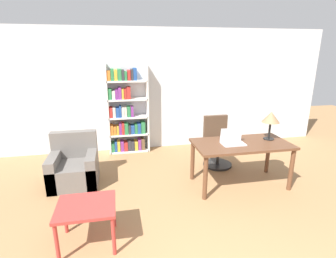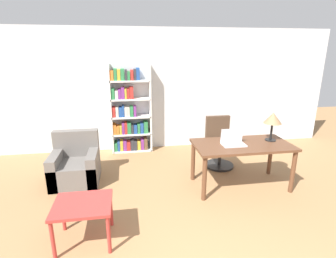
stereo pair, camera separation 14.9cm
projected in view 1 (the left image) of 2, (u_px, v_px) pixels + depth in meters
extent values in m
cube|color=silver|center=(159.00, 90.00, 5.94)|extent=(8.00, 0.06, 2.70)
cube|color=brown|center=(242.00, 144.00, 4.31)|extent=(1.58, 0.80, 0.04)
cylinder|color=brown|center=(205.00, 178.00, 3.96)|extent=(0.07, 0.07, 0.71)
cylinder|color=brown|center=(291.00, 170.00, 4.24)|extent=(0.07, 0.07, 0.71)
cylinder|color=brown|center=(193.00, 160.00, 4.60)|extent=(0.07, 0.07, 0.71)
cylinder|color=brown|center=(268.00, 154.00, 4.88)|extent=(0.07, 0.07, 0.71)
cube|color=silver|center=(233.00, 144.00, 4.23)|extent=(0.37, 0.23, 0.02)
cube|color=silver|center=(231.00, 135.00, 4.29)|extent=(0.37, 0.04, 0.23)
cube|color=white|center=(231.00, 135.00, 4.30)|extent=(0.33, 0.03, 0.20)
cylinder|color=black|center=(269.00, 139.00, 4.49)|extent=(0.18, 0.18, 0.01)
cylinder|color=black|center=(270.00, 130.00, 4.45)|extent=(0.04, 0.04, 0.28)
cone|color=#93704C|center=(271.00, 117.00, 4.38)|extent=(0.29, 0.29, 0.18)
cylinder|color=black|center=(217.00, 164.00, 5.25)|extent=(0.56, 0.56, 0.04)
cylinder|color=#262626|center=(218.00, 156.00, 5.20)|extent=(0.06, 0.06, 0.33)
cube|color=#4C3828|center=(218.00, 146.00, 5.14)|extent=(0.50, 0.50, 0.10)
cube|color=#4C3828|center=(215.00, 128.00, 5.25)|extent=(0.48, 0.08, 0.51)
cube|color=#B2332D|center=(86.00, 206.00, 3.00)|extent=(0.66, 0.57, 0.04)
cylinder|color=#B2332D|center=(57.00, 244.00, 2.79)|extent=(0.04, 0.04, 0.48)
cylinder|color=#B2332D|center=(114.00, 236.00, 2.90)|extent=(0.04, 0.04, 0.48)
cylinder|color=#B2332D|center=(65.00, 216.00, 3.26)|extent=(0.04, 0.04, 0.48)
cylinder|color=#B2332D|center=(114.00, 210.00, 3.37)|extent=(0.04, 0.04, 0.48)
cube|color=#66605B|center=(75.00, 173.00, 4.49)|extent=(0.78, 0.76, 0.38)
cube|color=#66605B|center=(74.00, 144.00, 4.65)|extent=(0.78, 0.16, 0.47)
cube|color=#66605B|center=(55.00, 170.00, 4.41)|extent=(0.16, 0.76, 0.55)
cube|color=#66605B|center=(93.00, 167.00, 4.52)|extent=(0.16, 0.76, 0.55)
cube|color=white|center=(108.00, 110.00, 5.65)|extent=(0.04, 0.28, 1.97)
cube|color=white|center=(147.00, 108.00, 5.81)|extent=(0.04, 0.28, 1.97)
cube|color=white|center=(130.00, 150.00, 6.01)|extent=(0.85, 0.28, 0.04)
cube|color=#2D7F47|center=(113.00, 147.00, 5.90)|extent=(0.07, 0.24, 0.19)
cube|color=#234C99|center=(116.00, 146.00, 5.91)|extent=(0.05, 0.24, 0.22)
cube|color=gold|center=(119.00, 146.00, 5.92)|extent=(0.06, 0.24, 0.22)
cube|color=#7F338C|center=(122.00, 145.00, 5.94)|extent=(0.07, 0.24, 0.22)
cube|color=#B72D28|center=(126.00, 146.00, 5.96)|extent=(0.08, 0.24, 0.19)
cube|color=#333338|center=(129.00, 145.00, 5.97)|extent=(0.07, 0.24, 0.22)
cube|color=#333338|center=(133.00, 145.00, 5.98)|extent=(0.07, 0.24, 0.20)
cube|color=gold|center=(136.00, 145.00, 6.00)|extent=(0.07, 0.24, 0.20)
cube|color=#7F338C|center=(139.00, 144.00, 6.01)|extent=(0.06, 0.24, 0.24)
cube|color=brown|center=(143.00, 143.00, 6.02)|extent=(0.08, 0.24, 0.25)
cube|color=white|center=(129.00, 134.00, 5.89)|extent=(0.85, 0.28, 0.04)
cube|color=orange|center=(112.00, 129.00, 5.79)|extent=(0.07, 0.24, 0.22)
cube|color=orange|center=(115.00, 130.00, 5.80)|extent=(0.06, 0.24, 0.18)
cube|color=gold|center=(118.00, 130.00, 5.81)|extent=(0.05, 0.24, 0.19)
cube|color=#7F338C|center=(120.00, 128.00, 5.82)|extent=(0.05, 0.24, 0.25)
cube|color=#B72D28|center=(123.00, 128.00, 5.83)|extent=(0.06, 0.24, 0.25)
cube|color=#2D7F47|center=(126.00, 128.00, 5.84)|extent=(0.08, 0.24, 0.24)
cube|color=#333338|center=(129.00, 129.00, 5.86)|extent=(0.04, 0.24, 0.20)
cube|color=#234C99|center=(133.00, 129.00, 5.88)|extent=(0.07, 0.24, 0.18)
cube|color=#2D7F47|center=(136.00, 128.00, 5.89)|extent=(0.06, 0.24, 0.21)
cube|color=#234C99|center=(139.00, 128.00, 5.90)|extent=(0.07, 0.24, 0.22)
cube|color=#2D7F47|center=(143.00, 127.00, 5.91)|extent=(0.09, 0.24, 0.25)
cube|color=white|center=(128.00, 117.00, 5.78)|extent=(0.85, 0.28, 0.04)
cube|color=#B72D28|center=(111.00, 112.00, 5.67)|extent=(0.07, 0.24, 0.22)
cube|color=silver|center=(114.00, 112.00, 5.69)|extent=(0.06, 0.24, 0.21)
cube|color=#234C99|center=(117.00, 112.00, 5.70)|extent=(0.07, 0.24, 0.20)
cube|color=#234C99|center=(120.00, 111.00, 5.71)|extent=(0.05, 0.24, 0.24)
cube|color=silver|center=(123.00, 112.00, 5.72)|extent=(0.05, 0.24, 0.21)
cube|color=silver|center=(126.00, 112.00, 5.73)|extent=(0.05, 0.24, 0.21)
cube|color=#2D7F47|center=(129.00, 111.00, 5.75)|extent=(0.07, 0.24, 0.22)
cube|color=#7F338C|center=(132.00, 111.00, 5.76)|extent=(0.06, 0.24, 0.22)
cube|color=white|center=(128.00, 99.00, 5.67)|extent=(0.85, 0.28, 0.04)
cube|color=#2D7F47|center=(110.00, 94.00, 5.56)|extent=(0.08, 0.24, 0.23)
cube|color=silver|center=(114.00, 95.00, 5.58)|extent=(0.06, 0.24, 0.18)
cube|color=#7F338C|center=(117.00, 94.00, 5.59)|extent=(0.05, 0.24, 0.21)
cube|color=#7F338C|center=(120.00, 93.00, 5.60)|extent=(0.07, 0.24, 0.25)
cube|color=gold|center=(123.00, 94.00, 5.61)|extent=(0.04, 0.24, 0.22)
cube|color=#B72D28|center=(125.00, 94.00, 5.62)|extent=(0.05, 0.24, 0.22)
cube|color=#B72D28|center=(128.00, 93.00, 5.63)|extent=(0.08, 0.24, 0.25)
cube|color=white|center=(127.00, 81.00, 5.55)|extent=(0.85, 0.28, 0.04)
cube|color=orange|center=(108.00, 76.00, 5.45)|extent=(0.08, 0.24, 0.21)
cube|color=#2D7F47|center=(112.00, 75.00, 5.46)|extent=(0.06, 0.24, 0.24)
cube|color=gold|center=(116.00, 75.00, 5.47)|extent=(0.06, 0.24, 0.23)
cube|color=#2D7F47|center=(119.00, 75.00, 5.49)|extent=(0.08, 0.24, 0.23)
cube|color=#333338|center=(123.00, 75.00, 5.50)|extent=(0.05, 0.24, 0.22)
cube|color=#2D7F47|center=(126.00, 76.00, 5.52)|extent=(0.05, 0.24, 0.18)
cube|color=#B72D28|center=(129.00, 75.00, 5.53)|extent=(0.06, 0.24, 0.21)
cube|color=#333338|center=(132.00, 75.00, 5.54)|extent=(0.05, 0.24, 0.23)
cube|color=#234C99|center=(135.00, 74.00, 5.55)|extent=(0.07, 0.24, 0.25)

